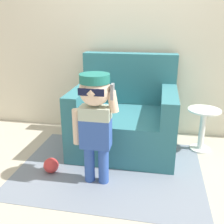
{
  "coord_description": "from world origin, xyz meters",
  "views": [
    {
      "loc": [
        0.39,
        -2.58,
        1.46
      ],
      "look_at": [
        -0.08,
        -0.15,
        0.58
      ],
      "focal_mm": 42.0,
      "sensor_mm": 36.0,
      "label": 1
    }
  ],
  "objects_px": {
    "person_child": "(95,113)",
    "toy_ball": "(51,165)",
    "armchair": "(125,118)",
    "side_table": "(203,126)"
  },
  "relations": [
    {
      "from": "person_child",
      "to": "toy_ball",
      "type": "xyz_separation_m",
      "value": [
        -0.49,
        0.07,
        -0.61
      ]
    },
    {
      "from": "armchair",
      "to": "toy_ball",
      "type": "distance_m",
      "value": 1.01
    },
    {
      "from": "person_child",
      "to": "side_table",
      "type": "bearing_deg",
      "value": 39.37
    },
    {
      "from": "armchair",
      "to": "side_table",
      "type": "height_order",
      "value": "armchair"
    },
    {
      "from": "person_child",
      "to": "side_table",
      "type": "height_order",
      "value": "person_child"
    },
    {
      "from": "side_table",
      "to": "armchair",
      "type": "bearing_deg",
      "value": -176.0
    },
    {
      "from": "side_table",
      "to": "toy_ball",
      "type": "height_order",
      "value": "side_table"
    },
    {
      "from": "person_child",
      "to": "armchair",
      "type": "bearing_deg",
      "value": 78.84
    },
    {
      "from": "armchair",
      "to": "side_table",
      "type": "distance_m",
      "value": 0.89
    },
    {
      "from": "person_child",
      "to": "side_table",
      "type": "distance_m",
      "value": 1.41
    }
  ]
}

